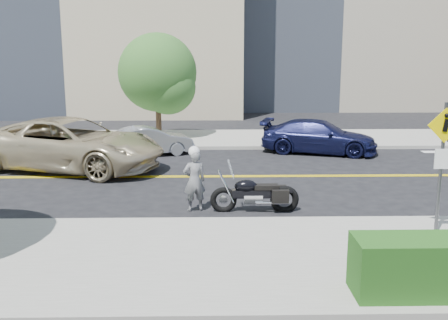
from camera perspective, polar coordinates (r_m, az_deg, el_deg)
name	(u,v)px	position (r m, az deg, el deg)	size (l,w,h in m)	color
ground_plane	(239,176)	(18.10, 1.62, -1.79)	(120.00, 120.00, 0.00)	black
sidewalk_near	(256,258)	(10.93, 3.55, -10.64)	(60.00, 5.00, 0.15)	#9E9B91
sidewalk_far	(231,139)	(25.43, 0.81, 2.33)	(60.00, 5.00, 0.15)	#9E9B91
pedestrian_sign	(442,156)	(12.56, 22.67, 0.40)	(0.78, 0.08, 3.00)	#4C4C51
motorcyclist	(194,179)	(14.05, -3.24, -2.06)	(0.70, 0.56, 1.78)	#BAB9BE
motorcycle	(255,186)	(14.04, 3.41, -2.86)	(2.30, 0.70, 1.40)	black
suv	(71,144)	(19.73, -16.33, 1.67)	(3.13, 6.79, 1.89)	#C3B38F
parked_car_silver	(149,141)	(21.90, -8.16, 2.07)	(1.26, 3.62, 1.19)	#919498
parked_car_blue	(319,137)	(22.51, 10.29, 2.52)	(1.96, 4.82, 1.40)	#161943
tree_far_a	(157,73)	(25.52, -7.26, 9.42)	(3.75, 3.75, 5.12)	#382619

